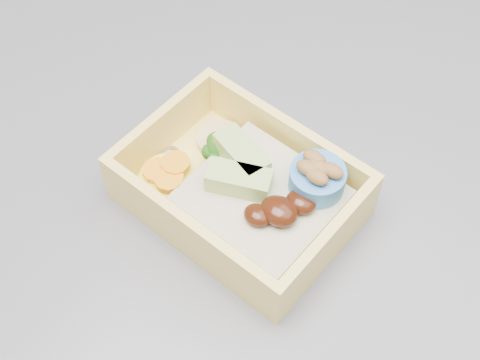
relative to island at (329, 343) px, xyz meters
The scene contains 2 objects.
island is the anchor object (origin of this frame).
bento_box 0.50m from the island, 113.65° to the right, with size 0.17×0.13×0.06m.
Camera 1 is at (0.10, -0.45, 1.34)m, focal length 50.00 mm.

